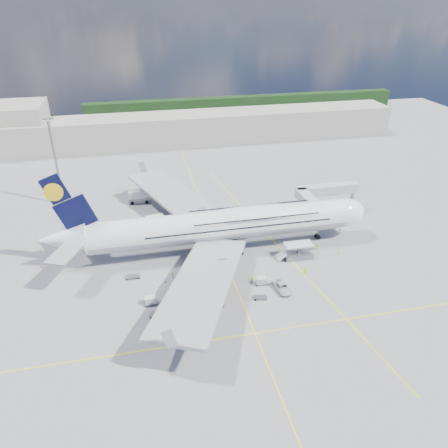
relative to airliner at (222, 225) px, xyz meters
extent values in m
plane|color=gray|center=(-0.26, -10.00, -6.87)|extent=(300.00, 300.00, 0.00)
cube|color=#FFEA0D|center=(-0.26, -10.00, -6.86)|extent=(0.25, 220.00, 0.01)
cube|color=#FFEA0D|center=(-0.26, -30.00, -6.86)|extent=(120.00, 0.25, 0.01)
cube|color=#FFEA0D|center=(13.74, 0.00, -6.86)|extent=(14.16, 99.06, 0.01)
cylinder|color=white|center=(-0.26, 0.00, -0.07)|extent=(62.00, 7.20, 7.20)
cylinder|color=#9EA0A5|center=(-0.26, 0.00, -0.22)|extent=(60.76, 7.13, 7.13)
ellipsoid|color=white|center=(7.74, 0.00, 1.91)|extent=(36.00, 6.84, 3.76)
ellipsoid|color=white|center=(30.74, 0.00, -0.07)|extent=(11.52, 7.20, 7.20)
ellipsoid|color=black|center=(33.98, 0.00, 0.53)|extent=(3.84, 4.16, 1.44)
cone|color=white|center=(-35.76, 0.00, 0.73)|extent=(10.00, 6.84, 6.84)
cube|color=black|center=(-33.76, 0.00, 9.53)|extent=(11.02, 0.46, 14.61)
cylinder|color=yellow|center=(-35.86, 0.00, 12.03)|extent=(4.00, 0.60, 4.00)
cube|color=#999EA3|center=(-8.26, 20.00, -1.27)|extent=(25.49, 39.15, 3.35)
cube|color=#999EA3|center=(-8.26, -20.00, -1.27)|extent=(25.49, 39.15, 3.35)
cylinder|color=#B7BABF|center=(-3.26, 12.50, -3.67)|extent=(5.20, 3.50, 3.50)
cylinder|color=#B7BABF|center=(-7.76, 23.00, -3.67)|extent=(5.20, 3.50, 3.50)
cylinder|color=#B7BABF|center=(-3.26, -12.50, -3.67)|extent=(5.20, 3.50, 3.50)
cylinder|color=#B7BABF|center=(-7.76, -23.00, -3.67)|extent=(5.20, 3.50, 3.50)
cylinder|color=gray|center=(24.74, 0.00, -4.67)|extent=(0.44, 0.44, 3.80)
cylinder|color=black|center=(24.74, 0.00, -6.22)|extent=(1.30, 0.90, 1.30)
cylinder|color=gray|center=(-0.26, 0.00, -4.67)|extent=(0.56, 0.56, 3.80)
cylinder|color=black|center=(-0.26, 3.20, -6.12)|extent=(1.50, 0.90, 1.50)
cube|color=#B7B7BC|center=(24.74, 8.60, 0.23)|extent=(3.00, 10.00, 2.60)
cube|color=#B7B7BC|center=(32.74, 13.60, 0.23)|extent=(18.00, 3.00, 2.60)
cylinder|color=gray|center=(26.74, 11.60, -3.32)|extent=(0.80, 0.80, 7.10)
cylinder|color=black|center=(26.74, 11.60, -6.42)|extent=(0.90, 0.80, 0.90)
cylinder|color=gray|center=(40.74, 13.60, -3.32)|extent=(1.00, 1.00, 7.10)
cube|color=gray|center=(40.74, 13.60, -6.47)|extent=(2.00, 2.00, 0.80)
cylinder|color=#B7B7BC|center=(24.74, 4.80, 0.23)|extent=(3.60, 3.60, 2.80)
cube|color=silver|center=(16.74, -7.10, -3.37)|extent=(6.50, 3.20, 0.35)
cube|color=gray|center=(16.74, -7.10, -6.32)|extent=(6.50, 3.20, 1.10)
cube|color=gray|center=(16.74, -7.10, -4.82)|extent=(0.22, 1.99, 3.00)
cylinder|color=black|center=(14.14, -8.30, -6.52)|extent=(0.70, 0.30, 0.70)
cube|color=silver|center=(12.54, -7.10, -5.87)|extent=(2.16, 2.60, 1.60)
cylinder|color=gray|center=(-40.26, 35.00, 5.63)|extent=(0.70, 0.70, 25.00)
cube|color=gray|center=(-40.26, 35.00, 18.33)|extent=(3.00, 0.40, 0.60)
cube|color=#B2AD9E|center=(-0.26, 85.00, -0.87)|extent=(180.00, 16.00, 12.00)
cube|color=#193814|center=(39.74, 130.00, -2.87)|extent=(160.00, 6.00, 8.00)
cube|color=gray|center=(-17.41, -21.30, -6.50)|extent=(3.55, 2.77, 0.19)
cylinder|color=black|center=(-18.67, -21.93, -6.64)|extent=(0.46, 0.19, 0.46)
cylinder|color=black|center=(-16.16, -20.67, -6.64)|extent=(0.46, 0.19, 0.46)
cube|color=gray|center=(-18.51, -17.29, -6.53)|extent=(2.97, 1.70, 0.17)
cylinder|color=black|center=(-19.67, -17.87, -6.66)|extent=(0.42, 0.17, 0.42)
cylinder|color=black|center=(-17.36, -16.71, -6.66)|extent=(0.42, 0.17, 0.42)
cube|color=silver|center=(-18.51, -17.29, -5.76)|extent=(2.19, 1.56, 1.44)
cube|color=gray|center=(-5.71, -12.08, -6.50)|extent=(3.52, 2.55, 0.19)
cylinder|color=black|center=(-6.98, -12.72, -6.64)|extent=(0.46, 0.19, 0.46)
cylinder|color=black|center=(-4.45, -11.45, -6.64)|extent=(0.46, 0.19, 0.46)
cube|color=gray|center=(-21.73, -7.23, -6.49)|extent=(3.29, 1.85, 0.19)
cylinder|color=black|center=(-23.02, -7.88, -6.63)|extent=(0.47, 0.19, 0.47)
cylinder|color=black|center=(-20.44, -6.59, -6.63)|extent=(0.47, 0.19, 0.47)
cube|color=gray|center=(3.54, -20.27, -6.54)|extent=(3.09, 2.25, 0.17)
cylinder|color=black|center=(2.43, -20.83, -6.66)|extent=(0.41, 0.17, 0.41)
cylinder|color=black|center=(4.65, -19.72, -6.66)|extent=(0.41, 0.17, 0.41)
cube|color=gray|center=(5.13, -15.63, -6.55)|extent=(2.85, 1.75, 0.16)
cylinder|color=black|center=(4.05, -16.17, -6.67)|extent=(0.40, 0.16, 0.40)
cylinder|color=black|center=(6.21, -15.09, -6.67)|extent=(0.40, 0.16, 0.40)
cube|color=silver|center=(5.13, -15.63, -5.83)|extent=(2.12, 1.57, 1.35)
cube|color=silver|center=(-10.34, -21.64, -6.20)|extent=(2.92, 2.04, 1.24)
cube|color=black|center=(-10.34, -21.64, -5.44)|extent=(1.27, 1.39, 0.48)
cylinder|color=black|center=(-11.29, -22.16, -6.56)|extent=(0.61, 0.24, 0.61)
cylinder|color=black|center=(-9.39, -21.11, -6.56)|extent=(0.61, 0.24, 0.61)
cube|color=gray|center=(-14.33, 13.84, -5.91)|extent=(6.50, 3.16, 1.92)
cube|color=silver|center=(-15.00, 13.84, -4.08)|extent=(4.90, 3.02, 2.11)
cube|color=silver|center=(-11.93, 13.84, -5.04)|extent=(2.02, 2.43, 1.54)
cube|color=black|center=(-11.25, 13.84, -4.85)|extent=(0.41, 1.92, 0.86)
cylinder|color=black|center=(-12.21, 12.74, -6.34)|extent=(1.06, 0.34, 1.06)
cylinder|color=black|center=(-16.44, 14.95, -6.34)|extent=(1.06, 0.34, 1.06)
cube|color=red|center=(-15.00, 13.84, -4.76)|extent=(4.95, 3.08, 0.48)
cube|color=gray|center=(-18.35, 31.37, -5.90)|extent=(6.37, 2.52, 1.94)
cube|color=silver|center=(-19.03, 31.37, -4.06)|extent=(4.72, 2.57, 2.13)
cube|color=silver|center=(-15.93, 31.37, -5.03)|extent=(1.81, 2.28, 1.55)
cube|color=black|center=(-15.26, 31.37, -4.83)|extent=(0.21, 1.94, 0.87)
cylinder|color=black|center=(-16.22, 30.26, -6.34)|extent=(1.07, 0.34, 1.07)
cylinder|color=black|center=(-20.49, 32.49, -6.34)|extent=(1.07, 0.34, 1.07)
imported|color=silver|center=(8.88, -18.63, -6.10)|extent=(3.28, 5.85, 1.54)
imported|color=#CEE718|center=(26.50, -8.49, -5.90)|extent=(0.79, 0.84, 1.93)
imported|color=#CFF91A|center=(22.39, -4.90, -6.10)|extent=(0.94, 0.89, 1.54)
imported|color=#9CE117|center=(-13.07, -9.10, -6.10)|extent=(0.59, 0.97, 1.54)
imported|color=#B9F519|center=(15.91, -13.85, -6.01)|extent=(0.98, 0.99, 1.72)
imported|color=#AEFD1A|center=(3.49, -14.33, -6.08)|extent=(1.16, 0.90, 1.57)
cone|color=red|center=(32.35, 2.93, -6.61)|extent=(0.41, 0.41, 0.52)
cube|color=red|center=(32.35, 2.93, -6.85)|extent=(0.35, 0.35, 0.03)
cone|color=red|center=(-16.04, 11.79, -6.63)|extent=(0.38, 0.38, 0.49)
cube|color=red|center=(-16.04, 11.79, -6.86)|extent=(0.33, 0.33, 0.03)
cone|color=red|center=(-13.86, 29.15, -6.63)|extent=(0.38, 0.38, 0.48)
cube|color=red|center=(-13.86, 29.15, -6.86)|extent=(0.33, 0.33, 0.03)
cone|color=red|center=(-14.79, -10.64, -6.60)|extent=(0.43, 0.43, 0.55)
cube|color=red|center=(-14.79, -10.64, -6.85)|extent=(0.37, 0.37, 0.03)
cone|color=red|center=(-14.43, -30.22, -6.56)|extent=(0.48, 0.48, 0.61)
cube|color=red|center=(-14.43, -30.22, -6.85)|extent=(0.41, 0.41, 0.03)
cone|color=red|center=(-41.84, 1.29, -6.58)|extent=(0.45, 0.45, 0.57)
cube|color=red|center=(-41.84, 1.29, -6.85)|extent=(0.39, 0.39, 0.03)
camera|label=1|loc=(-19.00, -88.60, 49.08)|focal=35.00mm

